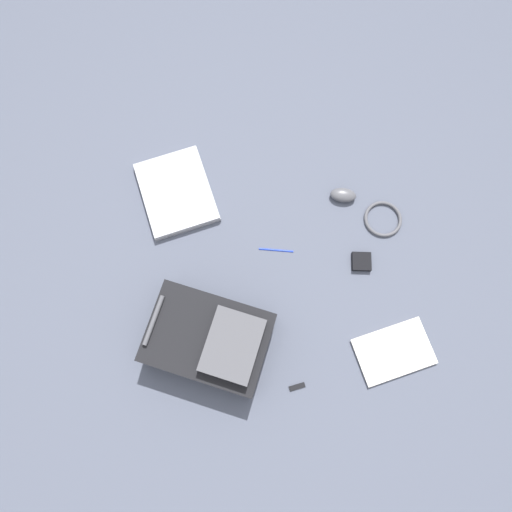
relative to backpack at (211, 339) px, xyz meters
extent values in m
plane|color=#4C5160|center=(0.33, -0.19, -0.07)|extent=(3.81, 3.81, 0.00)
cube|color=black|center=(0.00, 0.01, -0.01)|extent=(0.42, 0.49, 0.13)
cube|color=#4C4C51|center=(-0.03, -0.08, 0.08)|extent=(0.27, 0.24, 0.04)
cylinder|color=#4C4C51|center=(0.07, 0.19, 0.06)|extent=(0.17, 0.07, 0.02)
cube|color=#929296|center=(0.59, 0.13, -0.06)|extent=(0.40, 0.35, 0.02)
cube|color=#B7B7BC|center=(0.59, 0.13, -0.04)|extent=(0.39, 0.35, 0.01)
cube|color=silver|center=(-0.07, -0.66, -0.07)|extent=(0.24, 0.30, 0.01)
cube|color=silver|center=(-0.07, -0.66, -0.06)|extent=(0.24, 0.31, 0.00)
ellipsoid|color=#4C4C51|center=(0.55, -0.53, -0.05)|extent=(0.08, 0.11, 0.04)
torus|color=#4C4C51|center=(0.44, -0.68, -0.06)|extent=(0.15, 0.15, 0.01)
cylinder|color=#1933B2|center=(0.33, -0.25, -0.07)|extent=(0.02, 0.13, 0.01)
cube|color=black|center=(0.27, -0.58, -0.06)|extent=(0.08, 0.08, 0.02)
cube|color=black|center=(-0.18, -0.30, -0.07)|extent=(0.03, 0.06, 0.01)
camera|label=1|loc=(-0.10, -0.16, 1.53)|focal=29.95mm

